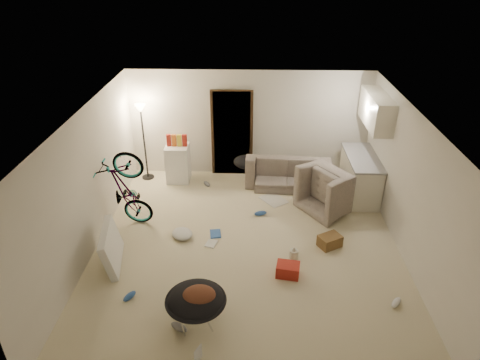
{
  "coord_description": "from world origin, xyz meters",
  "views": [
    {
      "loc": [
        0.06,
        -6.3,
        4.78
      ],
      "look_at": [
        -0.14,
        0.6,
        1.07
      ],
      "focal_mm": 32.0,
      "sensor_mm": 36.0,
      "label": 1
    }
  ],
  "objects_px": {
    "kitchen_counter": "(360,177)",
    "drink_case_b": "(288,270)",
    "sofa": "(287,173)",
    "juicer": "(294,253)",
    "drink_case_a": "(330,241)",
    "floor_lamp": "(142,126)",
    "armchair": "(335,192)",
    "saucer_chair": "(196,304)",
    "mini_fridge": "(178,163)",
    "bicycle": "(128,206)",
    "tv_box": "(111,247)"
  },
  "relations": [
    {
      "from": "tv_box",
      "to": "drink_case_a",
      "type": "xyz_separation_m",
      "value": [
        3.81,
        0.59,
        -0.23
      ]
    },
    {
      "from": "tv_box",
      "to": "drink_case_a",
      "type": "distance_m",
      "value": 3.86
    },
    {
      "from": "armchair",
      "to": "mini_fridge",
      "type": "relative_size",
      "value": 1.22
    },
    {
      "from": "sofa",
      "to": "juicer",
      "type": "relative_size",
      "value": 8.49
    },
    {
      "from": "armchair",
      "to": "bicycle",
      "type": "distance_m",
      "value": 4.2
    },
    {
      "from": "juicer",
      "to": "armchair",
      "type": "bearing_deg",
      "value": 60.42
    },
    {
      "from": "kitchen_counter",
      "to": "drink_case_b",
      "type": "xyz_separation_m",
      "value": [
        -1.74,
        -2.74,
        -0.33
      ]
    },
    {
      "from": "armchair",
      "to": "tv_box",
      "type": "height_order",
      "value": "armchair"
    },
    {
      "from": "tv_box",
      "to": "bicycle",
      "type": "bearing_deg",
      "value": 79.48
    },
    {
      "from": "kitchen_counter",
      "to": "mini_fridge",
      "type": "distance_m",
      "value": 4.11
    },
    {
      "from": "floor_lamp",
      "to": "drink_case_a",
      "type": "xyz_separation_m",
      "value": [
        3.91,
        -2.57,
        -1.2
      ]
    },
    {
      "from": "kitchen_counter",
      "to": "sofa",
      "type": "xyz_separation_m",
      "value": [
        -1.54,
        0.45,
        -0.17
      ]
    },
    {
      "from": "sofa",
      "to": "tv_box",
      "type": "distance_m",
      "value": 4.35
    },
    {
      "from": "floor_lamp",
      "to": "mini_fridge",
      "type": "bearing_deg",
      "value": -7.49
    },
    {
      "from": "kitchen_counter",
      "to": "drink_case_a",
      "type": "height_order",
      "value": "kitchen_counter"
    },
    {
      "from": "sofa",
      "to": "drink_case_a",
      "type": "height_order",
      "value": "sofa"
    },
    {
      "from": "floor_lamp",
      "to": "mini_fridge",
      "type": "distance_m",
      "value": 1.16
    },
    {
      "from": "floor_lamp",
      "to": "sofa",
      "type": "height_order",
      "value": "floor_lamp"
    },
    {
      "from": "saucer_chair",
      "to": "sofa",
      "type": "bearing_deg",
      "value": 69.75
    },
    {
      "from": "sofa",
      "to": "saucer_chair",
      "type": "distance_m",
      "value": 4.56
    },
    {
      "from": "drink_case_b",
      "to": "juicer",
      "type": "distance_m",
      "value": 0.48
    },
    {
      "from": "saucer_chair",
      "to": "drink_case_a",
      "type": "bearing_deg",
      "value": 40.93
    },
    {
      "from": "mini_fridge",
      "to": "floor_lamp",
      "type": "bearing_deg",
      "value": 172.48
    },
    {
      "from": "saucer_chair",
      "to": "juicer",
      "type": "distance_m",
      "value": 2.19
    },
    {
      "from": "sofa",
      "to": "armchair",
      "type": "height_order",
      "value": "armchair"
    },
    {
      "from": "drink_case_a",
      "to": "sofa",
      "type": "bearing_deg",
      "value": 75.09
    },
    {
      "from": "sofa",
      "to": "drink_case_b",
      "type": "bearing_deg",
      "value": 89.97
    },
    {
      "from": "sofa",
      "to": "bicycle",
      "type": "xyz_separation_m",
      "value": [
        -3.19,
        -1.8,
        0.17
      ]
    },
    {
      "from": "drink_case_b",
      "to": "kitchen_counter",
      "type": "bearing_deg",
      "value": 67.33
    },
    {
      "from": "armchair",
      "to": "tv_box",
      "type": "bearing_deg",
      "value": 80.73
    },
    {
      "from": "bicycle",
      "to": "saucer_chair",
      "type": "xyz_separation_m",
      "value": [
        1.61,
        -2.48,
        -0.08
      ]
    },
    {
      "from": "bicycle",
      "to": "drink_case_a",
      "type": "relative_size",
      "value": 4.31
    },
    {
      "from": "saucer_chair",
      "to": "drink_case_a",
      "type": "height_order",
      "value": "saucer_chair"
    },
    {
      "from": "kitchen_counter",
      "to": "tv_box",
      "type": "xyz_separation_m",
      "value": [
        -4.73,
        -2.51,
        -0.1
      ]
    },
    {
      "from": "bicycle",
      "to": "juicer",
      "type": "xyz_separation_m",
      "value": [
        3.13,
        -0.92,
        -0.35
      ]
    },
    {
      "from": "floor_lamp",
      "to": "armchair",
      "type": "bearing_deg",
      "value": -15.72
    },
    {
      "from": "kitchen_counter",
      "to": "drink_case_a",
      "type": "bearing_deg",
      "value": -115.57
    },
    {
      "from": "saucer_chair",
      "to": "kitchen_counter",
      "type": "bearing_deg",
      "value": 50.82
    },
    {
      "from": "armchair",
      "to": "kitchen_counter",
      "type": "bearing_deg",
      "value": -83.73
    },
    {
      "from": "armchair",
      "to": "tv_box",
      "type": "xyz_separation_m",
      "value": [
        -4.12,
        -1.98,
        -0.01
      ]
    },
    {
      "from": "mini_fridge",
      "to": "juicer",
      "type": "xyz_separation_m",
      "value": [
        2.47,
        -2.83,
        -0.35
      ]
    },
    {
      "from": "tv_box",
      "to": "juicer",
      "type": "relative_size",
      "value": 4.64
    },
    {
      "from": "kitchen_counter",
      "to": "tv_box",
      "type": "distance_m",
      "value": 5.36
    },
    {
      "from": "saucer_chair",
      "to": "juicer",
      "type": "height_order",
      "value": "saucer_chair"
    },
    {
      "from": "drink_case_b",
      "to": "armchair",
      "type": "bearing_deg",
      "value": 72.68
    },
    {
      "from": "bicycle",
      "to": "saucer_chair",
      "type": "height_order",
      "value": "bicycle"
    },
    {
      "from": "armchair",
      "to": "saucer_chair",
      "type": "height_order",
      "value": "armchair"
    },
    {
      "from": "floor_lamp",
      "to": "tv_box",
      "type": "relative_size",
      "value": 1.76
    },
    {
      "from": "sofa",
      "to": "juicer",
      "type": "xyz_separation_m",
      "value": [
        -0.06,
        -2.73,
        -0.18
      ]
    },
    {
      "from": "drink_case_a",
      "to": "juicer",
      "type": "height_order",
      "value": "drink_case_a"
    }
  ]
}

